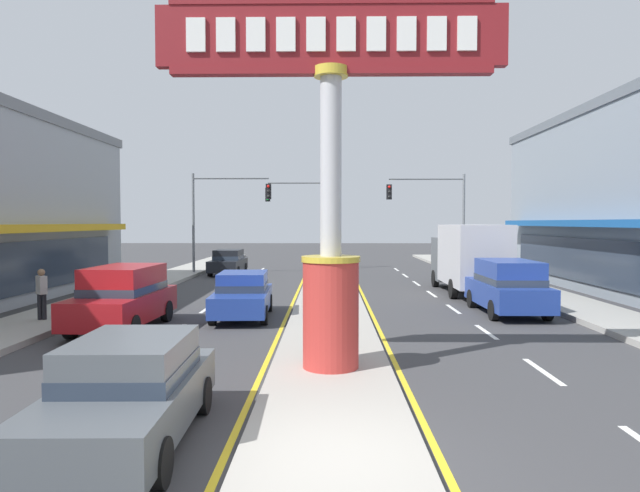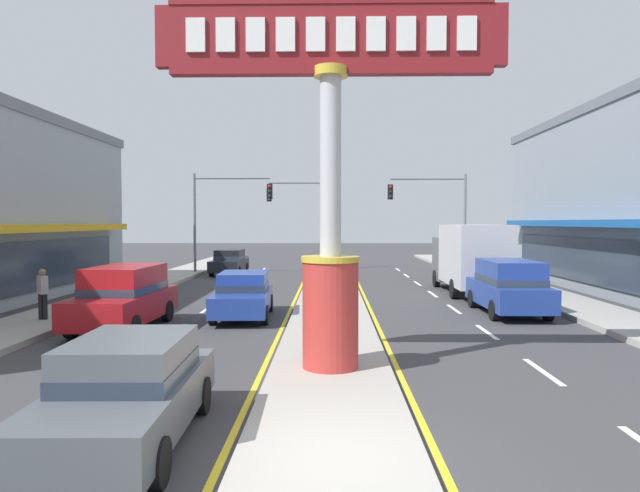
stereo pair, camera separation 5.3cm
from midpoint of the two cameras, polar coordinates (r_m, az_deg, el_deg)
The scene contains 16 objects.
ground_plane at distance 8.06m, azimuth 1.22°, elevation -21.19°, with size 160.00×160.00×0.00m, color #3A3A3D.
median_strip at distance 25.58m, azimuth 1.11°, elevation -4.68°, with size 2.59×52.00×0.14m, color #A39E93.
sidewalk_left at distance 25.31m, azimuth -20.23°, elevation -4.86°, with size 2.57×60.00×0.18m, color #9E9B93.
sidewalk_right at distance 25.33m, azimuth 22.45°, elevation -4.89°, with size 2.57×60.00×0.18m, color #9E9B93.
lane_markings at distance 24.25m, azimuth 1.11°, elevation -5.23°, with size 9.33×52.00×0.01m.
district_sign at distance 11.96m, azimuth 1.18°, elevation 6.66°, with size 7.28×1.25×7.74m.
traffic_light_left_side at distance 34.98m, azimuth -9.69°, elevation 4.04°, with size 4.86×0.46×6.20m.
traffic_light_right_side at distance 35.65m, azimuth 11.68°, elevation 3.99°, with size 4.86×0.46×6.20m.
traffic_light_median_far at distance 38.39m, azimuth -1.43°, elevation 3.85°, with size 4.20×0.46×6.20m.
sedan_near_right_lane at distance 35.41m, azimuth -9.07°, elevation -1.58°, with size 1.90×4.33×1.53m.
box_truck_far_right_lane at distance 26.21m, azimuth 14.87°, elevation -1.03°, with size 2.29×6.92×3.12m.
suv_near_left_lane at distance 18.14m, azimuth -19.08°, elevation -4.83°, with size 2.11×4.67×1.90m.
sedan_mid_left_lane at distance 19.39m, azimuth -7.66°, elevation -4.84°, with size 1.99×4.38×1.53m.
suv_far_left_oncoming at distance 20.96m, azimuth 18.51°, elevation -3.86°, with size 1.97×4.60×1.90m.
sedan_kerb_right at distance 8.93m, azimuth -18.65°, elevation -13.57°, with size 1.92×4.34×1.53m.
pedestrian_near_kerb at distance 19.77m, azimuth -26.09°, elevation -4.08°, with size 0.44×0.44×1.59m.
Camera 2 is at (0.00, -7.39, 3.23)m, focal length 31.78 mm.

